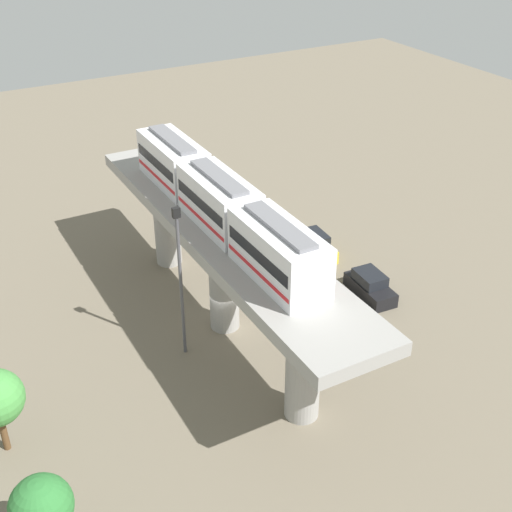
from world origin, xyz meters
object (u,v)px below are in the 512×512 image
object	(u,v)px
parked_car_yellow	(315,245)
tree_mid_lot	(41,507)
train	(219,201)
signal_post	(180,277)
parked_car_black	(370,286)

from	to	relation	value
parked_car_yellow	tree_mid_lot	bearing A→B (deg)	-142.17
train	signal_post	bearing A→B (deg)	-155.69
parked_car_yellow	train	bearing A→B (deg)	-151.63
parked_car_yellow	signal_post	world-z (taller)	signal_post
tree_mid_lot	signal_post	size ratio (longest dim) A/B	0.47
train	parked_car_black	distance (m)	13.48
train	signal_post	world-z (taller)	train
train	parked_car_yellow	world-z (taller)	train
train	tree_mid_lot	bearing A→B (deg)	-140.23
parked_car_yellow	signal_post	distance (m)	15.79
train	tree_mid_lot	distance (m)	19.58
parked_car_black	signal_post	bearing A→B (deg)	-178.29
parked_car_black	signal_post	distance (m)	14.71
parked_car_yellow	tree_mid_lot	size ratio (longest dim) A/B	0.92
train	signal_post	distance (m)	5.06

